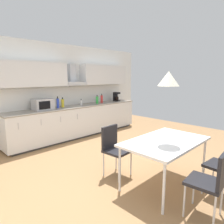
% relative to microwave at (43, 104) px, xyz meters
% --- Properties ---
extents(ground_plane, '(8.73, 8.58, 0.02)m').
position_rel_microwave_xyz_m(ground_plane, '(0.34, -2.53, -1.04)').
color(ground_plane, '#9E754C').
extents(wall_back, '(6.98, 0.10, 2.62)m').
position_rel_microwave_xyz_m(wall_back, '(0.34, 0.38, 0.28)').
color(wall_back, white).
rests_on(wall_back, ground_plane).
extents(kitchen_counter, '(4.14, 0.69, 0.89)m').
position_rel_microwave_xyz_m(kitchen_counter, '(1.05, 0.00, -0.58)').
color(kitchen_counter, '#333333').
rests_on(kitchen_counter, ground_plane).
extents(backsplash_tile, '(4.12, 0.02, 0.53)m').
position_rel_microwave_xyz_m(backsplash_tile, '(1.05, 0.32, 0.13)').
color(backsplash_tile, silver).
rests_on(backsplash_tile, kitchen_counter).
extents(upper_wall_cabinets, '(4.12, 0.40, 0.61)m').
position_rel_microwave_xyz_m(upper_wall_cabinets, '(1.05, 0.16, 0.73)').
color(upper_wall_cabinets, silver).
extents(microwave, '(0.48, 0.35, 0.28)m').
position_rel_microwave_xyz_m(microwave, '(0.00, 0.00, 0.00)').
color(microwave, '#ADADB2').
rests_on(microwave, kitchen_counter).
extents(coffee_maker, '(0.18, 0.19, 0.30)m').
position_rel_microwave_xyz_m(coffee_maker, '(2.67, 0.03, 0.01)').
color(coffee_maker, black).
rests_on(coffee_maker, kitchen_counter).
extents(bottle_red, '(0.08, 0.08, 0.29)m').
position_rel_microwave_xyz_m(bottle_red, '(1.98, -0.01, -0.02)').
color(bottle_red, red).
rests_on(bottle_red, kitchen_counter).
extents(bottle_white, '(0.07, 0.07, 0.18)m').
position_rel_microwave_xyz_m(bottle_white, '(1.19, 0.02, -0.06)').
color(bottle_white, white).
rests_on(bottle_white, kitchen_counter).
extents(bottle_blue, '(0.07, 0.07, 0.31)m').
position_rel_microwave_xyz_m(bottle_blue, '(0.42, 0.02, -0.01)').
color(bottle_blue, blue).
rests_on(bottle_blue, kitchen_counter).
extents(bottle_yellow, '(0.08, 0.08, 0.27)m').
position_rel_microwave_xyz_m(bottle_yellow, '(0.59, 0.06, -0.02)').
color(bottle_yellow, yellow).
rests_on(bottle_yellow, kitchen_counter).
extents(bottle_green, '(0.08, 0.08, 0.27)m').
position_rel_microwave_xyz_m(bottle_green, '(1.76, -0.03, -0.03)').
color(bottle_green, green).
rests_on(bottle_green, kitchen_counter).
extents(dining_table, '(1.41, 0.86, 0.74)m').
position_rel_microwave_xyz_m(dining_table, '(0.42, -3.22, -0.34)').
color(dining_table, white).
rests_on(dining_table, ground_plane).
extents(chair_near_left, '(0.43, 0.43, 0.87)m').
position_rel_microwave_xyz_m(chair_near_left, '(0.11, -4.03, -0.50)').
color(chair_near_left, black).
rests_on(chair_near_left, ground_plane).
extents(chair_far_left, '(0.43, 0.43, 0.87)m').
position_rel_microwave_xyz_m(chair_far_left, '(0.10, -2.40, -0.50)').
color(chair_far_left, black).
rests_on(chair_far_left, ground_plane).
extents(pendant_lamp, '(0.32, 0.32, 0.22)m').
position_rel_microwave_xyz_m(pendant_lamp, '(0.42, -3.22, 0.66)').
color(pendant_lamp, silver).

